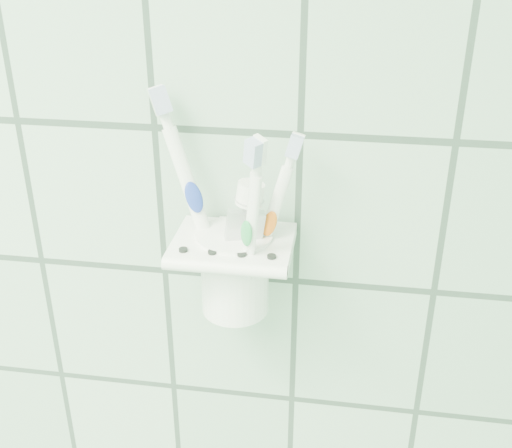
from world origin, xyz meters
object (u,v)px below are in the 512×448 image
toothbrush_orange (243,219)px  toothpaste_tube (231,237)px  cup (235,269)px  toothbrush_blue (243,222)px  holder_bracket (234,246)px  toothbrush_pink (226,200)px

toothbrush_orange → toothpaste_tube: size_ratio=1.44×
toothpaste_tube → toothbrush_orange: bearing=-43.0°
cup → toothbrush_blue: size_ratio=0.47×
holder_bracket → toothbrush_pink: (-0.01, 0.00, 0.05)m
toothbrush_pink → toothpaste_tube: (0.01, -0.01, -0.04)m
toothbrush_orange → cup: bearing=167.6°
holder_bracket → toothbrush_orange: bearing=-42.8°
holder_bracket → toothpaste_tube: bearing=-112.4°
toothbrush_blue → cup: bearing=162.4°
toothbrush_orange → toothpaste_tube: toothbrush_orange is taller
toothbrush_pink → toothpaste_tube: 0.04m
cup → holder_bracket: bearing=-92.2°
cup → toothbrush_pink: size_ratio=0.39×
toothbrush_blue → toothbrush_orange: toothbrush_orange is taller
holder_bracket → toothpaste_tube: size_ratio=0.82×
holder_bracket → toothbrush_orange: size_ratio=0.57×
cup → toothbrush_pink: bearing=-178.7°
toothbrush_blue → toothbrush_orange: bearing=-78.3°
toothbrush_pink → toothbrush_blue: size_ratio=1.21×
toothbrush_pink → holder_bracket: bearing=-55.1°
cup → toothbrush_orange: toothbrush_orange is taller
toothpaste_tube → holder_bracket: bearing=50.3°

